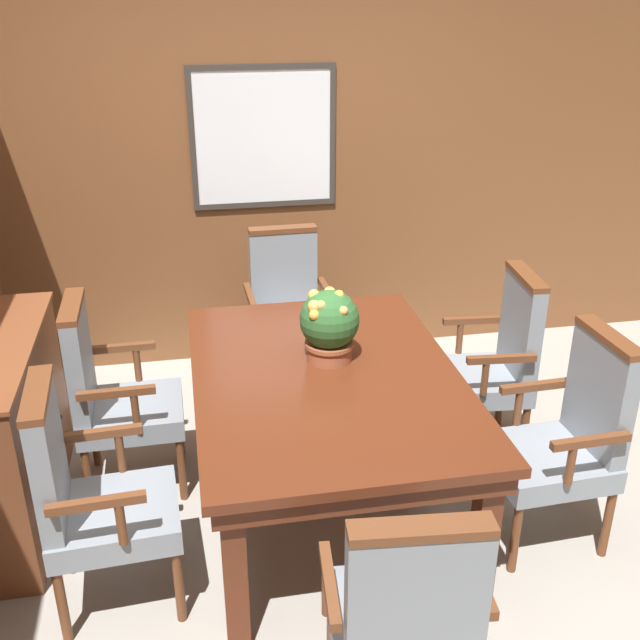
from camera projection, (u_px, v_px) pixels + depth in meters
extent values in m
plane|color=#A39E93|center=(322.00, 527.00, 3.57)|extent=(14.00, 14.00, 0.00)
cube|color=brown|center=(266.00, 179.00, 4.78)|extent=(7.20, 0.06, 2.45)
cube|color=white|center=(263.00, 138.00, 4.64)|extent=(0.84, 0.01, 0.81)
cube|color=#38332D|center=(261.00, 67.00, 4.46)|extent=(0.91, 0.02, 0.04)
cube|color=#38332D|center=(266.00, 204.00, 4.81)|extent=(0.91, 0.02, 0.04)
cube|color=#38332D|center=(192.00, 141.00, 4.56)|extent=(0.04, 0.02, 0.81)
cube|color=#38332D|center=(332.00, 136.00, 4.71)|extent=(0.04, 0.02, 0.81)
cube|color=#562614|center=(235.00, 572.00, 2.81)|extent=(0.09, 0.09, 0.71)
cube|color=#562614|center=(484.00, 539.00, 2.97)|extent=(0.09, 0.09, 0.71)
cube|color=#562614|center=(212.00, 381.00, 4.14)|extent=(0.09, 0.09, 0.71)
cube|color=#562614|center=(385.00, 366.00, 4.31)|extent=(0.09, 0.09, 0.71)
cube|color=#562614|center=(326.00, 391.00, 3.43)|extent=(1.14, 1.65, 0.09)
cube|color=#562614|center=(326.00, 378.00, 3.40)|extent=(1.20, 1.71, 0.04)
cylinder|color=brown|center=(265.00, 387.00, 4.44)|extent=(0.04, 0.04, 0.35)
cylinder|color=brown|center=(329.00, 380.00, 4.52)|extent=(0.04, 0.04, 0.35)
cylinder|color=brown|center=(255.00, 354.00, 4.84)|extent=(0.04, 0.04, 0.35)
cylinder|color=brown|center=(314.00, 348.00, 4.91)|extent=(0.04, 0.04, 0.35)
cube|color=gray|center=(290.00, 333.00, 4.58)|extent=(0.46, 0.52, 0.11)
cube|color=gray|center=(283.00, 273.00, 4.64)|extent=(0.42, 0.09, 0.53)
cube|color=brown|center=(283.00, 229.00, 4.53)|extent=(0.42, 0.10, 0.03)
cylinder|color=brown|center=(252.00, 316.00, 4.44)|extent=(0.04, 0.04, 0.20)
cube|color=brown|center=(250.00, 296.00, 4.47)|extent=(0.05, 0.35, 0.04)
cylinder|color=brown|center=(329.00, 309.00, 4.53)|extent=(0.04, 0.04, 0.20)
cube|color=brown|center=(326.00, 290.00, 4.56)|extent=(0.05, 0.35, 0.04)
cylinder|color=brown|center=(179.00, 585.00, 2.98)|extent=(0.04, 0.04, 0.35)
cylinder|color=brown|center=(173.00, 523.00, 3.33)|extent=(0.04, 0.04, 0.35)
cylinder|color=brown|center=(62.00, 606.00, 2.89)|extent=(0.04, 0.04, 0.35)
cylinder|color=brown|center=(68.00, 539.00, 3.23)|extent=(0.04, 0.04, 0.35)
cube|color=gray|center=(115.00, 517.00, 3.01)|extent=(0.53, 0.48, 0.11)
cube|color=gray|center=(48.00, 458.00, 2.83)|extent=(0.10, 0.42, 0.53)
cube|color=brown|center=(36.00, 395.00, 2.72)|extent=(0.11, 0.42, 0.03)
cylinder|color=brown|center=(121.00, 522.00, 2.75)|extent=(0.04, 0.04, 0.20)
cube|color=brown|center=(96.00, 503.00, 2.69)|extent=(0.36, 0.06, 0.04)
cylinder|color=brown|center=(120.00, 451.00, 3.16)|extent=(0.04, 0.04, 0.20)
cube|color=brown|center=(99.00, 434.00, 3.11)|extent=(0.36, 0.06, 0.04)
cylinder|color=brown|center=(478.00, 484.00, 3.58)|extent=(0.04, 0.04, 0.35)
cylinder|color=brown|center=(515.00, 538.00, 3.24)|extent=(0.04, 0.04, 0.35)
cylinder|color=brown|center=(562.00, 472.00, 3.68)|extent=(0.04, 0.04, 0.35)
cylinder|color=brown|center=(607.00, 523.00, 3.33)|extent=(0.04, 0.04, 0.35)
cube|color=gray|center=(546.00, 461.00, 3.36)|extent=(0.52, 0.47, 0.11)
cube|color=gray|center=(600.00, 394.00, 3.27)|extent=(0.10, 0.42, 0.53)
cube|color=brown|center=(610.00, 337.00, 3.16)|extent=(0.10, 0.42, 0.03)
cylinder|color=brown|center=(518.00, 406.00, 3.50)|extent=(0.04, 0.04, 0.20)
cube|color=brown|center=(536.00, 386.00, 3.47)|extent=(0.36, 0.05, 0.04)
cylinder|color=brown|center=(571.00, 464.00, 3.08)|extent=(0.04, 0.04, 0.20)
cube|color=brown|center=(591.00, 441.00, 3.06)|extent=(0.36, 0.05, 0.04)
cylinder|color=brown|center=(435.00, 624.00, 2.80)|extent=(0.04, 0.04, 0.35)
cylinder|color=brown|center=(332.00, 632.00, 2.77)|extent=(0.04, 0.04, 0.35)
cube|color=gray|center=(398.00, 629.00, 2.49)|extent=(0.50, 0.55, 0.11)
cube|color=gray|center=(417.00, 606.00, 2.17)|extent=(0.42, 0.12, 0.53)
cube|color=brown|center=(422.00, 529.00, 2.05)|extent=(0.42, 0.13, 0.03)
cylinder|color=brown|center=(467.00, 581.00, 2.48)|extent=(0.04, 0.04, 0.20)
cube|color=brown|center=(476.00, 574.00, 2.37)|extent=(0.07, 0.36, 0.04)
cylinder|color=brown|center=(327.00, 590.00, 2.44)|extent=(0.04, 0.04, 0.20)
cube|color=brown|center=(330.00, 584.00, 2.33)|extent=(0.07, 0.36, 0.04)
cylinder|color=brown|center=(425.00, 402.00, 4.29)|extent=(0.04, 0.04, 0.35)
cylinder|color=brown|center=(442.00, 440.00, 3.93)|extent=(0.04, 0.04, 0.35)
cylinder|color=brown|center=(500.00, 398.00, 4.33)|extent=(0.04, 0.04, 0.35)
cylinder|color=brown|center=(524.00, 435.00, 3.97)|extent=(0.04, 0.04, 0.35)
cube|color=gray|center=(476.00, 381.00, 4.03)|extent=(0.54, 0.49, 0.11)
cube|color=gray|center=(521.00, 326.00, 3.92)|extent=(0.11, 0.42, 0.53)
cube|color=brown|center=(527.00, 276.00, 3.81)|extent=(0.12, 0.42, 0.03)
cylinder|color=brown|center=(460.00, 337.00, 4.18)|extent=(0.04, 0.04, 0.20)
cube|color=brown|center=(474.00, 320.00, 4.15)|extent=(0.36, 0.07, 0.04)
cylinder|color=brown|center=(485.00, 377.00, 3.76)|extent=(0.04, 0.04, 0.20)
cube|color=brown|center=(502.00, 359.00, 3.72)|extent=(0.36, 0.07, 0.04)
cylinder|color=brown|center=(182.00, 469.00, 3.70)|extent=(0.04, 0.04, 0.35)
cylinder|color=brown|center=(179.00, 427.00, 4.05)|extent=(0.04, 0.04, 0.35)
cylinder|color=brown|center=(89.00, 480.00, 3.62)|extent=(0.04, 0.04, 0.35)
cylinder|color=brown|center=(94.00, 436.00, 3.97)|extent=(0.04, 0.04, 0.35)
cube|color=gray|center=(132.00, 413.00, 3.74)|extent=(0.51, 0.46, 0.11)
cube|color=gray|center=(79.00, 360.00, 3.57)|extent=(0.09, 0.42, 0.53)
cube|color=brown|center=(71.00, 307.00, 3.45)|extent=(0.09, 0.42, 0.03)
cylinder|color=brown|center=(135.00, 410.00, 3.47)|extent=(0.04, 0.04, 0.20)
cube|color=brown|center=(116.00, 393.00, 3.42)|extent=(0.35, 0.04, 0.04)
cylinder|color=brown|center=(137.00, 364.00, 3.89)|extent=(0.04, 0.04, 0.20)
cube|color=brown|center=(120.00, 348.00, 3.83)|extent=(0.35, 0.04, 0.04)
cylinder|color=#9E5638|center=(329.00, 350.00, 3.51)|extent=(0.21, 0.21, 0.09)
cylinder|color=#9E5638|center=(329.00, 343.00, 3.49)|extent=(0.23, 0.23, 0.02)
sphere|color=#2D602D|center=(329.00, 320.00, 3.44)|extent=(0.28, 0.28, 0.28)
sphere|color=gold|center=(348.00, 313.00, 3.53)|extent=(0.05, 0.05, 0.05)
sphere|color=#EEB54A|center=(330.00, 293.00, 3.48)|extent=(0.06, 0.06, 0.06)
sphere|color=#E8BD44|center=(314.00, 296.00, 3.43)|extent=(0.06, 0.06, 0.06)
sphere|color=gold|center=(313.00, 308.00, 3.53)|extent=(0.05, 0.05, 0.05)
sphere|color=#EDB552|center=(314.00, 309.00, 3.34)|extent=(0.04, 0.04, 0.04)
sphere|color=gold|center=(315.00, 315.00, 3.33)|extent=(0.05, 0.05, 0.05)
sphere|color=#ECA658|center=(343.00, 311.00, 3.33)|extent=(0.04, 0.04, 0.04)
sphere|color=#E1AE55|center=(321.00, 305.00, 3.33)|extent=(0.04, 0.04, 0.04)
sphere|color=gold|center=(339.00, 295.00, 3.39)|extent=(0.04, 0.04, 0.04)
sphere|color=#E5B14F|center=(314.00, 306.00, 3.35)|extent=(0.06, 0.06, 0.06)
sphere|color=#4C422D|center=(42.00, 384.00, 3.42)|extent=(0.03, 0.03, 0.03)
sphere|color=#4C422D|center=(45.00, 480.00, 3.32)|extent=(0.03, 0.03, 0.03)
sphere|color=#4C422D|center=(60.00, 417.00, 3.80)|extent=(0.03, 0.03, 0.03)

